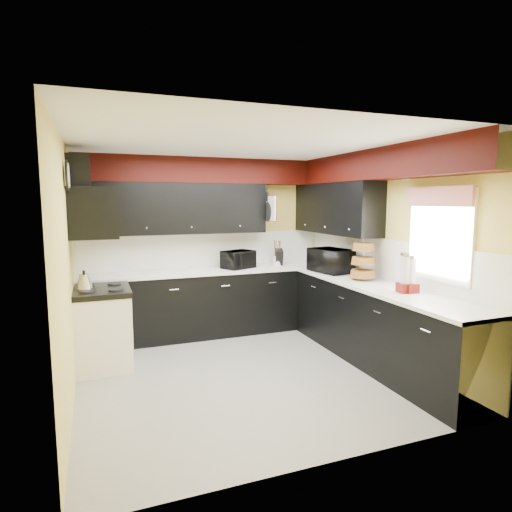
{
  "coord_description": "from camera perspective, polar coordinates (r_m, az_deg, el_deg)",
  "views": [
    {
      "loc": [
        -1.54,
        -4.33,
        1.91
      ],
      "look_at": [
        0.33,
        0.61,
        1.22
      ],
      "focal_mm": 30.0,
      "sensor_mm": 36.0,
      "label": 1
    }
  ],
  "objects": [
    {
      "name": "cooktop",
      "position": [
        5.18,
        -19.9,
        -4.4
      ],
      "size": [
        0.62,
        0.77,
        0.06
      ],
      "primitive_type": "cube",
      "color": "black",
      "rests_on": "stove"
    },
    {
      "name": "splash_right",
      "position": [
        5.51,
        16.69,
        -0.42
      ],
      "size": [
        0.02,
        3.6,
        0.5
      ],
      "primitive_type": "cube",
      "color": "white",
      "rests_on": "counter_right"
    },
    {
      "name": "pan_low",
      "position": [
        6.46,
        0.73,
        5.7
      ],
      "size": [
        0.03,
        0.24,
        0.42
      ],
      "primitive_type": null,
      "color": "black",
      "rests_on": "upper_back"
    },
    {
      "name": "toaster_oven",
      "position": [
        6.18,
        -2.33,
        -0.46
      ],
      "size": [
        0.55,
        0.51,
        0.25
      ],
      "primitive_type": "imported",
      "rotation": [
        0.0,
        0.0,
        0.42
      ],
      "color": "black",
      "rests_on": "counter_back"
    },
    {
      "name": "stove",
      "position": [
        5.29,
        -19.68,
        -9.28
      ],
      "size": [
        0.6,
        0.75,
        0.86
      ],
      "primitive_type": "cube",
      "color": "white",
      "rests_on": "ground"
    },
    {
      "name": "pan_top",
      "position": [
        6.34,
        1.16,
        8.2
      ],
      "size": [
        0.03,
        0.22,
        0.4
      ],
      "primitive_type": null,
      "color": "black",
      "rests_on": "upper_back"
    },
    {
      "name": "hood_duct",
      "position": [
        5.09,
        -22.61,
        10.11
      ],
      "size": [
        0.24,
        0.4,
        0.4
      ],
      "primitive_type": "cube",
      "color": "black",
      "rests_on": "wall_left"
    },
    {
      "name": "upper_back",
      "position": [
        6.05,
        -10.86,
        6.22
      ],
      "size": [
        2.6,
        0.35,
        0.7
      ],
      "primitive_type": "cube",
      "color": "black",
      "rests_on": "wall_back"
    },
    {
      "name": "pan_mid",
      "position": [
        6.22,
        1.61,
        5.91
      ],
      "size": [
        0.03,
        0.28,
        0.46
      ],
      "primitive_type": null,
      "color": "black",
      "rests_on": "upper_back"
    },
    {
      "name": "soffit_back",
      "position": [
        6.16,
        -6.31,
        11.21
      ],
      "size": [
        3.6,
        0.36,
        0.35
      ],
      "primitive_type": "cube",
      "color": "black",
      "rests_on": "wall_back"
    },
    {
      "name": "hood",
      "position": [
        5.08,
        -20.9,
        5.45
      ],
      "size": [
        0.5,
        0.78,
        0.55
      ],
      "primitive_type": "cube",
      "color": "black",
      "rests_on": "wall_left"
    },
    {
      "name": "soffit_right",
      "position": [
        5.24,
        16.87,
        11.63
      ],
      "size": [
        0.36,
        3.24,
        0.35
      ],
      "primitive_type": "cube",
      "color": "black",
      "rests_on": "wall_right"
    },
    {
      "name": "valance",
      "position": [
        4.74,
        23.1,
        7.3
      ],
      "size": [
        0.04,
        0.88,
        0.2
      ],
      "primitive_type": "cube",
      "color": "red",
      "rests_on": "wall_right"
    },
    {
      "name": "counter_right",
      "position": [
        5.15,
        16.04,
        -3.98
      ],
      "size": [
        0.64,
        3.02,
        0.04
      ],
      "primitive_type": "cube",
      "color": "white",
      "rests_on": "cab_right"
    },
    {
      "name": "cab_right",
      "position": [
        5.26,
        15.85,
        -9.01
      ],
      "size": [
        0.6,
        3.0,
        0.9
      ],
      "primitive_type": "cube",
      "color": "black",
      "rests_on": "ground"
    },
    {
      "name": "dispenser_b",
      "position": [
        4.8,
        19.93,
        -2.46
      ],
      "size": [
        0.14,
        0.14,
        0.37
      ],
      "primitive_type": null,
      "rotation": [
        0.0,
        0.0,
        -0.0
      ],
      "color": "maroon",
      "rests_on": "counter_right"
    },
    {
      "name": "wall_right",
      "position": [
        5.51,
        16.8,
        0.2
      ],
      "size": [
        0.06,
        3.6,
        2.5
      ],
      "primitive_type": "cube",
      "color": "#E0C666",
      "rests_on": "ground"
    },
    {
      "name": "clock",
      "position": [
        4.59,
        -23.9,
        9.78
      ],
      "size": [
        0.03,
        0.3,
        0.3
      ],
      "primitive_type": null,
      "color": "black",
      "rests_on": "wall_left"
    },
    {
      "name": "utensil_crock",
      "position": [
        6.45,
        2.85,
        -0.62
      ],
      "size": [
        0.18,
        0.18,
        0.15
      ],
      "primitive_type": "cylinder",
      "rotation": [
        0.0,
        0.0,
        0.37
      ],
      "color": "silver",
      "rests_on": "counter_back"
    },
    {
      "name": "baskets",
      "position": [
        5.4,
        14.09,
        -0.6
      ],
      "size": [
        0.27,
        0.27,
        0.5
      ],
      "primitive_type": null,
      "color": "brown",
      "rests_on": "upper_right"
    },
    {
      "name": "deco_plate",
      "position": [
        5.19,
        19.33,
        10.75
      ],
      "size": [
        0.03,
        0.24,
        0.24
      ],
      "primitive_type": null,
      "color": "white",
      "rests_on": "wall_right"
    },
    {
      "name": "cut_board",
      "position": [
        6.11,
        2.13,
        6.36
      ],
      "size": [
        0.03,
        0.26,
        0.35
      ],
      "primitive_type": "cube",
      "color": "white",
      "rests_on": "upper_back"
    },
    {
      "name": "ceiling",
      "position": [
        4.64,
        -1.16,
        14.71
      ],
      "size": [
        3.6,
        3.6,
        0.06
      ],
      "primitive_type": "cube",
      "color": "white",
      "rests_on": "wall_back"
    },
    {
      "name": "ground",
      "position": [
        4.98,
        -1.08,
        -15.16
      ],
      "size": [
        3.6,
        3.6,
        0.0
      ],
      "primitive_type": "plane",
      "color": "gray",
      "rests_on": "ground"
    },
    {
      "name": "splash_back",
      "position": [
        6.35,
        -6.55,
        0.84
      ],
      "size": [
        3.6,
        0.02,
        0.5
      ],
      "primitive_type": "cube",
      "color": "white",
      "rests_on": "counter_back"
    },
    {
      "name": "knife_block",
      "position": [
        6.44,
        3.07,
        -0.18
      ],
      "size": [
        0.15,
        0.18,
        0.24
      ],
      "primitive_type": "cube",
      "rotation": [
        0.0,
        0.0,
        -0.28
      ],
      "color": "black",
      "rests_on": "counter_back"
    },
    {
      "name": "cab_back",
      "position": [
        6.21,
        -5.78,
        -6.25
      ],
      "size": [
        3.6,
        0.6,
        0.9
      ],
      "primitive_type": "cube",
      "color": "black",
      "rests_on": "ground"
    },
    {
      "name": "microwave",
      "position": [
        5.91,
        9.98,
        -0.59
      ],
      "size": [
        0.49,
        0.64,
        0.32
      ],
      "primitive_type": "imported",
      "rotation": [
        0.0,
        0.0,
        1.75
      ],
      "color": "black",
      "rests_on": "counter_right"
    },
    {
      "name": "counter_back",
      "position": [
        6.11,
        -5.84,
        -1.97
      ],
      "size": [
        3.62,
        0.64,
        0.04
      ],
      "primitive_type": "cube",
      "color": "white",
      "rests_on": "cab_back"
    },
    {
      "name": "window",
      "position": [
        4.79,
        23.34,
        2.49
      ],
      "size": [
        0.03,
        0.86,
        0.96
      ],
      "primitive_type": null,
      "color": "white",
      "rests_on": "wall_right"
    },
    {
      "name": "dispenser_a",
      "position": [
        4.79,
        19.35,
        -2.25
      ],
      "size": [
        0.18,
        0.18,
        0.4
      ],
      "primitive_type": null,
      "rotation": [
        0.0,
        0.0,
        -0.21
      ],
      "color": "#58160C",
      "rests_on": "counter_right"
    },
    {
      "name": "kettle",
      "position": [
        5.24,
        -21.94,
        -3.15
      ],
      "size": [
        0.23,
        0.23,
        0.16
      ],
      "primitive_type": null,
      "rotation": [
        0.0,
        0.0,
        0.36
      ],
      "color": "#AEADB2",
      "rests_on": "cooktop"
    },
    {
      "name": "upper_right",
      "position": [
        6.12,
        10.52,
        6.24
      ],
      "size": [
        0.35,
        1.8,
        0.7
      ],
      "primitive_type": "cube",
      "color": "black",
      "rests_on": "wall_right"
    },
    {
      "name": "wall_left",
      "position": [
        4.39,
        -23.85,
        -1.88
      ],
      "size": [
        0.06,
        3.6,
        2.5
      ],
      "primitive_type": "cube",
      "color": "#E0C666",
      "rests_on": "ground"
    },
    {
      "name": "wall_back",
      "position": [
        6.36,
        -6.58,
        1.38
      ],
      "size": [
        3.6,
        0.06,
        2.5
      ],
      "primitive_type": "cube",
      "color": "#E0C666",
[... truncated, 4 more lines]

